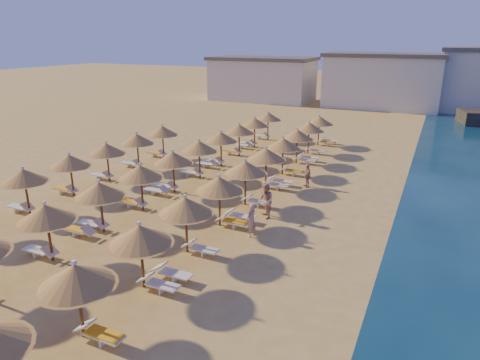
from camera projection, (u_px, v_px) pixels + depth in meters
The scene contains 9 objects.
ground at pixel (187, 221), 22.77m from camera, with size 220.00×220.00×0.00m, color tan.
hotel_blocks at pixel (385, 80), 59.05m from camera, with size 47.97×10.79×8.10m.
parasol_row_east at pixel (245, 168), 24.40m from camera, with size 2.57×34.71×2.79m.
parasol_row_west at pixel (173, 158), 26.37m from camera, with size 2.57×34.71×2.79m.
parasol_row_inland at pixel (89, 155), 27.10m from camera, with size 2.57×18.64×2.79m.
loungers at pixel (188, 191), 26.25m from camera, with size 13.32×33.59×0.66m.
beachgoer_b at pixel (266, 201), 22.96m from camera, with size 0.94×0.73×1.93m, color tan.
beachgoer_c at pixel (307, 175), 27.83m from camera, with size 0.91×0.38×1.55m, color tan.
beachgoer_a at pixel (251, 220), 20.83m from camera, with size 0.62×0.41×1.70m, color tan.
Camera 1 is at (11.42, -17.72, 9.33)m, focal length 32.00 mm.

